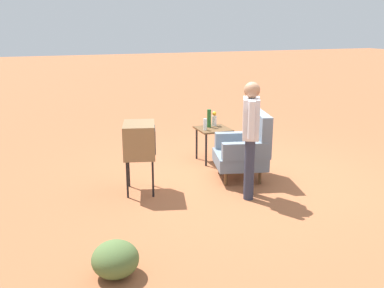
{
  "coord_description": "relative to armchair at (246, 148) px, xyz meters",
  "views": [
    {
      "loc": [
        5.67,
        -3.03,
        2.38
      ],
      "look_at": [
        -0.13,
        -0.82,
        0.65
      ],
      "focal_mm": 40.32,
      "sensor_mm": 36.0,
      "label": 1
    }
  ],
  "objects": [
    {
      "name": "bottle_wine_green",
      "position": [
        -1.12,
        -0.16,
        0.27
      ],
      "size": [
        0.07,
        0.07,
        0.32
      ],
      "primitive_type": "cylinder",
      "color": "#1E5623",
      "rests_on": "side_table"
    },
    {
      "name": "bottle_short_clear",
      "position": [
        -0.95,
        -0.31,
        0.21
      ],
      "size": [
        0.06,
        0.06,
        0.2
      ],
      "primitive_type": "cylinder",
      "color": "silver",
      "rests_on": "side_table"
    },
    {
      "name": "tv_on_stand",
      "position": [
        -0.04,
        -1.7,
        0.28
      ],
      "size": [
        0.7,
        0.58,
        1.03
      ],
      "color": "black",
      "rests_on": "ground"
    },
    {
      "name": "armchair",
      "position": [
        0.0,
        0.0,
        0.0
      ],
      "size": [
        0.93,
        0.95,
        1.06
      ],
      "color": "brown",
      "rests_on": "ground"
    },
    {
      "name": "side_table",
      "position": [
        -1.02,
        -0.13,
        0.02
      ],
      "size": [
        0.56,
        0.56,
        0.61
      ],
      "color": "black",
      "rests_on": "ground"
    },
    {
      "name": "ground_plane",
      "position": [
        0.1,
        -0.08,
        -0.5
      ],
      "size": [
        60.0,
        60.0,
        0.0
      ],
      "primitive_type": "plane",
      "color": "#A05B38"
    },
    {
      "name": "flower_vase",
      "position": [
        -1.19,
        -0.03,
        0.26
      ],
      "size": [
        0.14,
        0.1,
        0.27
      ],
      "color": "silver",
      "rests_on": "side_table"
    },
    {
      "name": "shrub_mid",
      "position": [
        2.02,
        -2.48,
        -0.32
      ],
      "size": [
        0.46,
        0.46,
        0.36
      ],
      "primitive_type": "ellipsoid",
      "color": "#516B38",
      "rests_on": "ground"
    },
    {
      "name": "person_standing",
      "position": [
        0.68,
        -0.31,
        0.44
      ],
      "size": [
        0.52,
        0.36,
        1.64
      ],
      "color": "#2D3347",
      "rests_on": "ground"
    }
  ]
}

